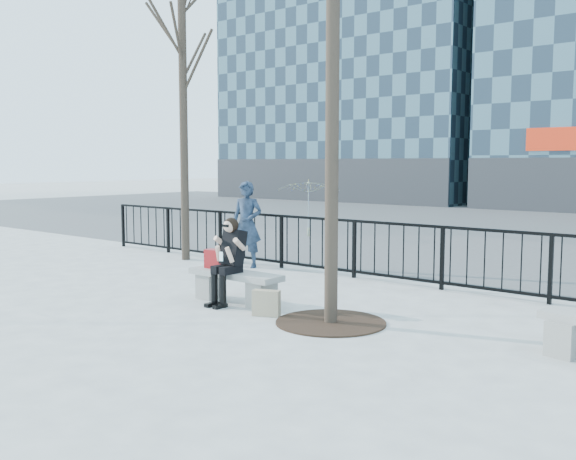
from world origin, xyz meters
The scene contains 12 objects.
ground centered at (0.00, 0.00, 0.00)m, with size 120.00×120.00×0.00m, color gray.
street_surface centered at (0.00, 15.00, 0.00)m, with size 60.00×23.00×0.01m, color #474747.
railing centered at (0.00, 3.00, 0.55)m, with size 14.00×0.06×1.10m.
building_left centered at (-15.00, 27.00, 11.30)m, with size 16.20×10.20×22.60m.
tree_left centered at (-4.00, 2.50, 4.86)m, with size 2.80×2.80×6.50m.
tree_grate centered at (1.90, -0.10, 0.01)m, with size 1.50×1.50×0.02m, color black.
bench_main centered at (0.00, 0.00, 0.30)m, with size 1.65×0.46×0.49m.
seated_woman centered at (0.00, -0.16, 0.67)m, with size 0.50×0.64×1.34m.
handbag centered at (-0.45, 0.02, 0.64)m, with size 0.37×0.17×0.30m, color maroon.
shopping_bag centered at (0.95, -0.34, 0.18)m, with size 0.39×0.14×0.37m, color #C5B78B.
standing_man centered at (-2.21, 2.61, 0.90)m, with size 0.66×0.43×1.79m, color black.
vendor_umbrella centered at (-4.63, 7.77, 0.85)m, with size 1.85×1.89×1.70m, color yellow.
Camera 1 is at (6.89, -7.02, 2.16)m, focal length 40.00 mm.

